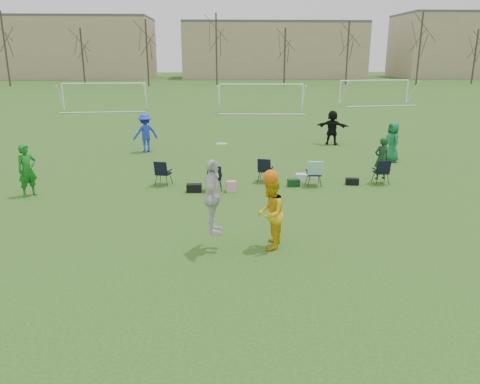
{
  "coord_description": "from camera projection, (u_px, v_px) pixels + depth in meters",
  "views": [
    {
      "loc": [
        0.31,
        -9.48,
        4.88
      ],
      "look_at": [
        0.86,
        2.84,
        1.25
      ],
      "focal_mm": 35.0,
      "sensor_mm": 36.0,
      "label": 1
    }
  ],
  "objects": [
    {
      "name": "fielder_blue",
      "position": [
        145.0,
        133.0,
        24.14
      ],
      "size": [
        1.48,
        1.24,
        2.0
      ],
      "primitive_type": "imported",
      "rotation": [
        0.0,
        0.0,
        3.6
      ],
      "color": "#1B33D1",
      "rests_on": "ground"
    },
    {
      "name": "building_row",
      "position": [
        248.0,
        49.0,
        101.04
      ],
      "size": [
        126.0,
        16.0,
        13.0
      ],
      "color": "tan",
      "rests_on": "ground"
    },
    {
      "name": "fielder_green_near",
      "position": [
        27.0,
        170.0,
        16.56
      ],
      "size": [
        0.8,
        0.81,
        1.88
      ],
      "primitive_type": "imported",
      "rotation": [
        0.0,
        0.0,
        0.84
      ],
      "color": "#136E1B",
      "rests_on": "ground"
    },
    {
      "name": "tree_line",
      "position": [
        218.0,
        53.0,
        75.96
      ],
      "size": [
        110.28,
        3.28,
        11.4
      ],
      "color": "#382B21",
      "rests_on": "ground"
    },
    {
      "name": "ground",
      "position": [
        207.0,
        282.0,
        10.45
      ],
      "size": [
        260.0,
        260.0,
        0.0
      ],
      "primitive_type": "plane",
      "color": "#285119",
      "rests_on": "ground"
    },
    {
      "name": "center_contest",
      "position": [
        245.0,
        206.0,
        11.92
      ],
      "size": [
        2.23,
        1.18,
        2.82
      ],
      "color": "silver",
      "rests_on": "ground"
    },
    {
      "name": "goal_mid",
      "position": [
        261.0,
        90.0,
        40.74
      ],
      "size": [
        7.4,
        0.63,
        2.46
      ],
      "rotation": [
        0.0,
        0.0,
        -0.07
      ],
      "color": "white",
      "rests_on": "ground"
    },
    {
      "name": "sideline_setup",
      "position": [
        288.0,
        171.0,
        18.12
      ],
      "size": [
        9.23,
        2.0,
        1.8
      ],
      "color": "#0F3A1B",
      "rests_on": "ground"
    },
    {
      "name": "fielder_green_far",
      "position": [
        393.0,
        142.0,
        21.94
      ],
      "size": [
        0.73,
        0.99,
        1.87
      ],
      "primitive_type": "imported",
      "rotation": [
        0.0,
        0.0,
        -1.42
      ],
      "color": "#126838",
      "rests_on": "ground"
    },
    {
      "name": "fielder_black",
      "position": [
        332.0,
        127.0,
        26.19
      ],
      "size": [
        1.86,
        1.21,
        1.92
      ],
      "primitive_type": "imported",
      "rotation": [
        0.0,
        0.0,
        2.75
      ],
      "color": "black",
      "rests_on": "ground"
    },
    {
      "name": "goal_right",
      "position": [
        375.0,
        85.0,
        47.0
      ],
      "size": [
        7.35,
        1.14,
        2.46
      ],
      "rotation": [
        0.0,
        0.0,
        0.14
      ],
      "color": "white",
      "rests_on": "ground"
    },
    {
      "name": "goal_left",
      "position": [
        104.0,
        89.0,
        42.06
      ],
      "size": [
        7.39,
        0.76,
        2.46
      ],
      "rotation": [
        0.0,
        0.0,
        0.09
      ],
      "color": "white",
      "rests_on": "ground"
    }
  ]
}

